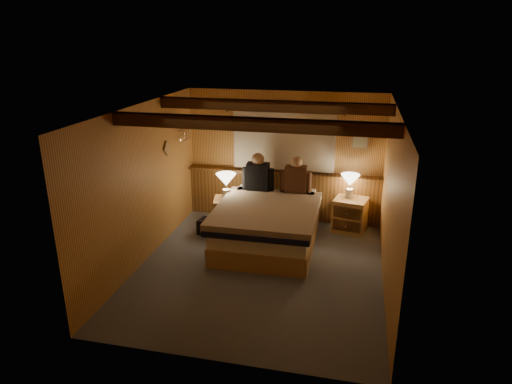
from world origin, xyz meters
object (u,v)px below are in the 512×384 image
(lamp_left, at_px, (226,181))
(nightstand_right, at_px, (350,215))
(person_left, at_px, (258,175))
(bed, at_px, (268,224))
(person_right, at_px, (296,177))
(duffel_bag, at_px, (211,227))
(lamp_right, at_px, (350,182))
(nightstand_left, at_px, (229,214))

(lamp_left, bearing_deg, nightstand_right, 10.00)
(person_left, bearing_deg, bed, -68.39)
(nightstand_right, relative_size, person_right, 0.96)
(bed, relative_size, duffel_bag, 4.29)
(lamp_right, relative_size, duffel_bag, 0.88)
(duffel_bag, bearing_deg, person_right, 35.10)
(nightstand_left, distance_m, lamp_right, 2.22)
(bed, height_order, duffel_bag, bed)
(person_left, bearing_deg, duffel_bag, -145.56)
(nightstand_left, distance_m, nightstand_right, 2.16)
(lamp_left, relative_size, lamp_right, 1.07)
(bed, distance_m, lamp_right, 1.67)
(duffel_bag, bearing_deg, lamp_left, 71.08)
(nightstand_right, distance_m, person_right, 1.19)
(nightstand_right, xyz_separation_m, lamp_left, (-2.17, -0.38, 0.59))
(lamp_left, relative_size, person_left, 0.66)
(nightstand_right, xyz_separation_m, person_right, (-0.97, -0.13, 0.67))
(nightstand_left, relative_size, lamp_left, 1.31)
(lamp_right, bearing_deg, lamp_left, -168.49)
(bed, distance_m, person_right, 1.03)
(nightstand_left, height_order, person_left, person_left)
(nightstand_left, distance_m, person_right, 1.37)
(nightstand_left, height_order, person_right, person_right)
(nightstand_right, height_order, lamp_right, lamp_right)
(duffel_bag, bearing_deg, nightstand_left, 65.94)
(nightstand_left, bearing_deg, lamp_right, -0.19)
(bed, distance_m, lamp_left, 1.12)
(nightstand_right, relative_size, lamp_left, 1.38)
(nightstand_left, height_order, duffel_bag, nightstand_left)
(lamp_left, distance_m, person_left, 0.58)
(person_left, distance_m, duffel_bag, 1.24)
(nightstand_left, xyz_separation_m, duffel_bag, (-0.24, -0.32, -0.15))
(nightstand_left, bearing_deg, nightstand_right, -1.73)
(bed, bearing_deg, lamp_right, 36.06)
(person_right, height_order, duffel_bag, person_right)
(lamp_right, bearing_deg, bed, -143.48)
(nightstand_left, height_order, lamp_right, lamp_right)
(nightstand_left, relative_size, lamp_right, 1.41)
(nightstand_right, distance_m, lamp_right, 0.61)
(person_right, bearing_deg, nightstand_left, -170.36)
(person_right, bearing_deg, nightstand_right, 4.43)
(lamp_right, bearing_deg, duffel_bag, -162.03)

